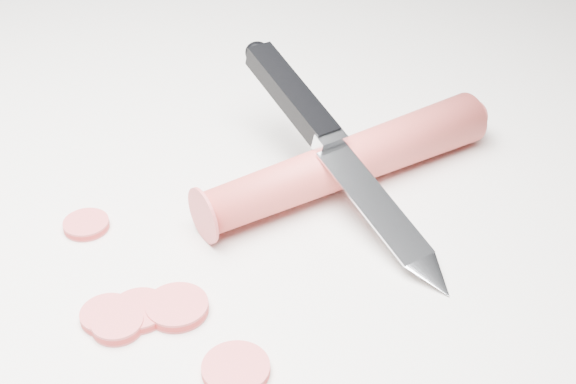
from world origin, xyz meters
The scene contains 9 objects.
ground centered at (0.00, 0.00, 0.00)m, with size 2.40×2.40×0.00m, color silver.
carrot centered at (0.06, 0.10, 0.02)m, with size 0.03×0.03×0.23m, color #CA3935.
carrot_slice_0 centered at (0.01, -0.09, 0.00)m, with size 0.03×0.03×0.01m, color #C74346.
carrot_slice_1 centered at (-0.06, -0.03, 0.00)m, with size 0.03×0.03×0.01m, color #C74346.
carrot_slice_2 centered at (0.03, -0.06, 0.00)m, with size 0.04×0.04×0.01m, color #C74346.
carrot_slice_3 centered at (0.00, -0.09, 0.00)m, with size 0.03×0.03×0.01m, color #C74346.
carrot_slice_4 centered at (0.02, -0.07, 0.00)m, with size 0.03×0.03×0.01m, color #C74346.
carrot_slice_5 centered at (0.09, -0.08, 0.00)m, with size 0.04×0.04×0.01m, color #C74346.
kitchen_knife centered at (0.07, 0.08, 0.04)m, with size 0.22×0.13×0.08m, color silver, non-canonical shape.
Camera 1 is at (0.25, -0.32, 0.33)m, focal length 50.00 mm.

